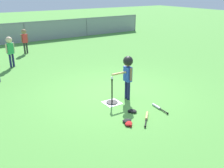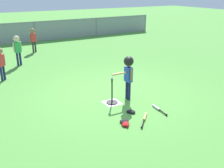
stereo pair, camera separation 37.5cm
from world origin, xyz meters
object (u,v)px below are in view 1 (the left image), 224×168
(fielder_deep_right, at_px, (10,48))
(glove_by_plate, at_px, (133,111))
(spare_bat_wood, at_px, (147,117))
(spare_bat_silver, at_px, (158,107))
(glove_near_bats, at_px, (129,124))
(batting_tee, at_px, (112,99))
(fielder_deep_left, at_px, (25,38))
(baseball_on_tee, at_px, (112,78))
(glove_tossed_aside, at_px, (127,121))
(batter_child, at_px, (128,69))

(fielder_deep_right, relative_size, glove_by_plate, 4.60)
(spare_bat_wood, bearing_deg, spare_bat_silver, 22.97)
(fielder_deep_right, distance_m, spare_bat_silver, 6.42)
(glove_near_bats, bearing_deg, batting_tee, 74.35)
(fielder_deep_left, bearing_deg, baseball_on_tee, -87.05)
(baseball_on_tee, height_order, glove_tossed_aside, baseball_on_tee)
(fielder_deep_left, bearing_deg, glove_near_bats, -89.89)
(batting_tee, distance_m, baseball_on_tee, 0.61)
(batter_child, relative_size, glove_by_plate, 4.74)
(baseball_on_tee, bearing_deg, glove_tossed_aside, -105.25)
(fielder_deep_right, bearing_deg, spare_bat_silver, -69.03)
(batter_child, bearing_deg, fielder_deep_left, 97.03)
(glove_by_plate, bearing_deg, baseball_on_tee, 99.08)
(batter_child, distance_m, fielder_deep_right, 5.39)
(batter_child, bearing_deg, baseball_on_tee, 179.08)
(fielder_deep_left, relative_size, spare_bat_wood, 2.08)
(baseball_on_tee, xyz_separation_m, glove_by_plate, (0.12, -0.77, -0.68))
(spare_bat_wood, xyz_separation_m, glove_tossed_aside, (-0.51, 0.11, 0.01))
(glove_by_plate, bearing_deg, batter_child, 63.19)
(batter_child, xyz_separation_m, glove_by_plate, (-0.38, -0.76, -0.85))
(glove_by_plate, height_order, glove_near_bats, same)
(batting_tee, xyz_separation_m, glove_near_bats, (-0.34, -1.23, -0.07))
(baseball_on_tee, height_order, spare_bat_silver, baseball_on_tee)
(batter_child, bearing_deg, glove_by_plate, -116.81)
(spare_bat_silver, bearing_deg, glove_near_bats, -166.22)
(glove_tossed_aside, bearing_deg, spare_bat_wood, -11.71)
(batter_child, distance_m, spare_bat_silver, 1.31)
(baseball_on_tee, relative_size, batter_child, 0.06)
(spare_bat_wood, distance_m, glove_tossed_aside, 0.52)
(glove_by_plate, bearing_deg, spare_bat_silver, -14.53)
(batting_tee, bearing_deg, fielder_deep_right, 106.30)
(baseball_on_tee, distance_m, spare_bat_silver, 1.43)
(batting_tee, bearing_deg, glove_near_bats, -105.65)
(fielder_deep_right, relative_size, glove_near_bats, 4.44)
(fielder_deep_left, distance_m, spare_bat_wood, 8.26)
(spare_bat_wood, height_order, glove_by_plate, glove_by_plate)
(batter_child, height_order, fielder_deep_left, batter_child)
(baseball_on_tee, height_order, spare_bat_wood, baseball_on_tee)
(glove_tossed_aside, bearing_deg, fielder_deep_right, 100.81)
(batting_tee, height_order, fielder_deep_right, fielder_deep_right)
(batter_child, xyz_separation_m, fielder_deep_left, (-0.87, 7.02, -0.14))
(baseball_on_tee, distance_m, batter_child, 0.53)
(batting_tee, xyz_separation_m, spare_bat_silver, (0.82, -0.95, -0.08))
(batting_tee, bearing_deg, glove_tossed_aside, -105.25)
(spare_bat_wood, bearing_deg, fielder_deep_left, 94.00)
(spare_bat_wood, xyz_separation_m, glove_near_bats, (-0.56, -0.03, 0.01))
(batter_child, relative_size, fielder_deep_left, 1.08)
(batting_tee, height_order, batter_child, batter_child)
(glove_by_plate, bearing_deg, batting_tee, 99.08)
(batting_tee, bearing_deg, baseball_on_tee, 0.00)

